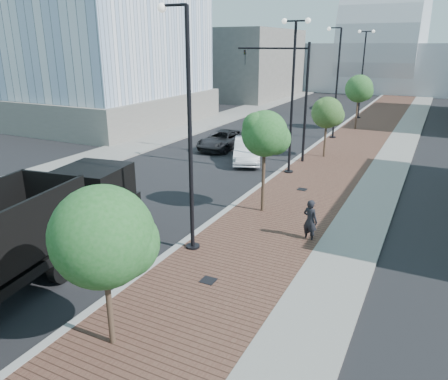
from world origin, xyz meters
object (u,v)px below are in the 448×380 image
at_px(white_sedan, 248,150).
at_px(pedestrian, 310,221).
at_px(dark_car_mid, 222,140).
at_px(dump_truck, 41,234).

height_order(white_sedan, pedestrian, pedestrian).
height_order(dark_car_mid, pedestrian, pedestrian).
relative_size(dump_truck, white_sedan, 2.67).
relative_size(white_sedan, dark_car_mid, 0.98).
bearing_deg(pedestrian, white_sedan, -35.77).
height_order(white_sedan, dark_car_mid, white_sedan).
bearing_deg(white_sedan, pedestrian, -76.87).
distance_m(white_sedan, pedestrian, 13.08).
distance_m(white_sedan, dark_car_mid, 4.28).
bearing_deg(pedestrian, dark_car_mid, -31.80).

